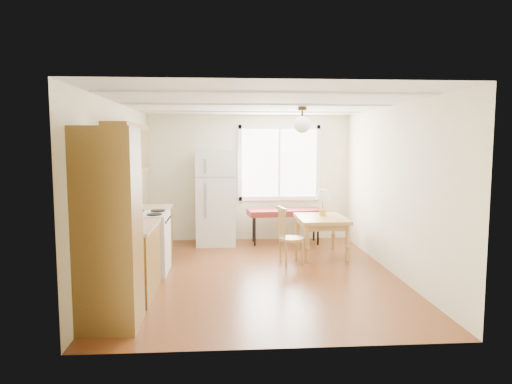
{
  "coord_description": "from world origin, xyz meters",
  "views": [
    {
      "loc": [
        -0.5,
        -6.6,
        1.92
      ],
      "look_at": [
        0.01,
        0.73,
        1.15
      ],
      "focal_mm": 32.0,
      "sensor_mm": 36.0,
      "label": 1
    }
  ],
  "objects": [
    {
      "name": "refrigerator",
      "position": [
        -0.66,
        2.12,
        0.9
      ],
      "size": [
        0.75,
        0.77,
        1.79
      ],
      "rotation": [
        0.0,
        0.0,
        -0.01
      ],
      "color": "silver",
      "rests_on": "ground"
    },
    {
      "name": "room_shell",
      "position": [
        0.0,
        0.0,
        1.25
      ],
      "size": [
        4.6,
        5.6,
        2.62
      ],
      "color": "#502510",
      "rests_on": "ground"
    },
    {
      "name": "pendant_light",
      "position": [
        0.7,
        0.4,
        2.24
      ],
      "size": [
        0.26,
        0.26,
        0.4
      ],
      "color": "#2E2114",
      "rests_on": "room_shell"
    },
    {
      "name": "kettle",
      "position": [
        -1.73,
        -0.4,
        0.99
      ],
      "size": [
        0.12,
        0.12,
        0.23
      ],
      "color": "red",
      "rests_on": "kitchen_run"
    },
    {
      "name": "dining_table",
      "position": [
        1.16,
        1.06,
        0.57
      ],
      "size": [
        0.81,
        1.08,
        0.67
      ],
      "rotation": [
        0.0,
        0.0,
        0.0
      ],
      "color": "olive",
      "rests_on": "ground"
    },
    {
      "name": "bench",
      "position": [
        0.67,
        2.08,
        0.6
      ],
      "size": [
        1.5,
        0.7,
        0.67
      ],
      "rotation": [
        0.0,
        0.0,
        0.12
      ],
      "color": "maroon",
      "rests_on": "ground"
    },
    {
      "name": "window_unit",
      "position": [
        0.6,
        2.47,
        1.55
      ],
      "size": [
        1.64,
        0.05,
        1.51
      ],
      "color": "white",
      "rests_on": "room_shell"
    },
    {
      "name": "table_lamp",
      "position": [
        1.22,
        1.2,
        1.01
      ],
      "size": [
        0.27,
        0.27,
        0.46
      ],
      "rotation": [
        0.0,
        0.0,
        -0.1
      ],
      "color": "#B9933B",
      "rests_on": "dining_table"
    },
    {
      "name": "coffee_maker",
      "position": [
        -1.72,
        -1.26,
        1.04
      ],
      "size": [
        0.24,
        0.29,
        0.38
      ],
      "rotation": [
        0.0,
        0.0,
        0.24
      ],
      "color": "black",
      "rests_on": "kitchen_run"
    },
    {
      "name": "kitchen_run",
      "position": [
        -1.72,
        -0.63,
        0.84
      ],
      "size": [
        0.65,
        3.4,
        2.2
      ],
      "color": "brown",
      "rests_on": "ground"
    },
    {
      "name": "chair",
      "position": [
        0.48,
        0.5,
        0.52
      ],
      "size": [
        0.43,
        0.42,
        0.91
      ],
      "rotation": [
        0.0,
        0.0,
        0.21
      ],
      "color": "olive",
      "rests_on": "ground"
    }
  ]
}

